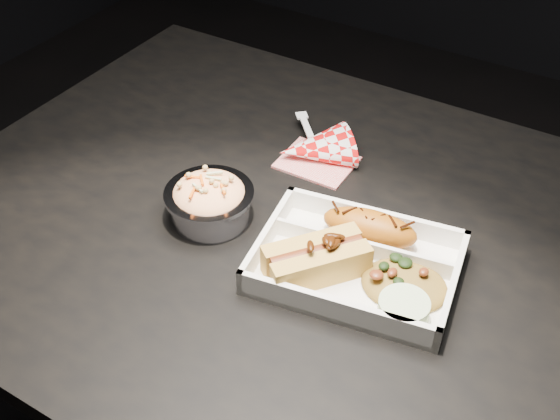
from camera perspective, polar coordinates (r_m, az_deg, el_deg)
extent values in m
cube|color=black|center=(0.95, 5.24, -3.29)|extent=(1.20, 0.80, 0.03)
cylinder|color=black|center=(1.65, -7.03, 1.37)|extent=(0.05, 0.05, 0.72)
cube|color=white|center=(0.90, 6.15, -4.92)|extent=(0.28, 0.22, 0.01)
cube|color=white|center=(0.95, 7.73, -0.84)|extent=(0.25, 0.05, 0.04)
cube|color=white|center=(0.83, 4.48, -8.13)|extent=(0.25, 0.05, 0.04)
cube|color=white|center=(0.92, -1.02, -2.30)|extent=(0.04, 0.18, 0.04)
cube|color=white|center=(0.88, 13.82, -6.20)|extent=(0.04, 0.18, 0.04)
cube|color=white|center=(0.91, 6.67, -3.30)|extent=(0.23, 0.04, 0.03)
ellipsoid|color=#A35610|center=(0.92, 7.30, -1.41)|extent=(0.13, 0.07, 0.05)
cube|color=gold|center=(0.86, 3.40, -4.84)|extent=(0.10, 0.12, 0.04)
cube|color=gold|center=(0.88, 2.53, -3.38)|extent=(0.10, 0.12, 0.04)
cylinder|color=maroon|center=(0.87, 2.98, -3.68)|extent=(0.09, 0.11, 0.03)
ellipsoid|color=olive|center=(0.87, 10.15, -5.51)|extent=(0.12, 0.11, 0.03)
cylinder|color=beige|center=(0.84, 9.99, -8.04)|extent=(0.06, 0.06, 0.03)
cylinder|color=silver|center=(0.97, -5.71, 0.33)|extent=(0.11, 0.11, 0.04)
cylinder|color=silver|center=(0.95, -5.80, 1.34)|extent=(0.12, 0.12, 0.01)
ellipsoid|color=beige|center=(0.95, -5.80, 1.34)|extent=(0.10, 0.10, 0.04)
cube|color=red|center=(1.07, 3.03, 3.89)|extent=(0.11, 0.09, 0.00)
cone|color=red|center=(1.08, 2.85, 5.00)|extent=(0.15, 0.15, 0.10)
cube|color=white|center=(1.12, 2.18, 6.74)|extent=(0.05, 0.05, 0.00)
cube|color=white|center=(1.15, 1.78, 7.69)|extent=(0.03, 0.03, 0.00)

